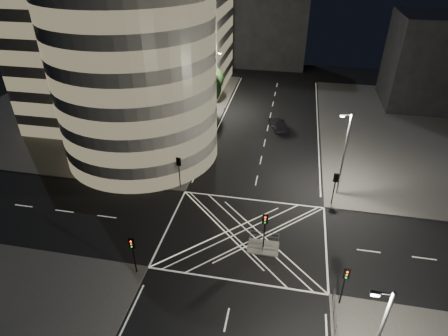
% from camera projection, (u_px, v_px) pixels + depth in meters
% --- Properties ---
extents(ground, '(120.00, 120.00, 0.00)m').
position_uv_depth(ground, '(245.00, 235.00, 37.79)').
color(ground, black).
rests_on(ground, ground).
extents(sidewalk_far_left, '(42.00, 42.00, 0.15)m').
position_uv_depth(sidewalk_far_left, '(102.00, 109.00, 64.88)').
color(sidewalk_far_left, '#484644').
rests_on(sidewalk_far_left, ground).
extents(central_island, '(3.00, 2.00, 0.15)m').
position_uv_depth(central_island, '(263.00, 247.00, 36.18)').
color(central_island, slate).
rests_on(central_island, ground).
extents(office_tower_curved, '(30.00, 29.00, 27.20)m').
position_uv_depth(office_tower_curved, '(114.00, 50.00, 50.00)').
color(office_tower_curved, gray).
rests_on(office_tower_curved, sidewalk_far_left).
extents(office_block_rear, '(24.00, 16.00, 22.00)m').
position_uv_depth(office_block_rear, '(163.00, 26.00, 70.35)').
color(office_block_rear, gray).
rests_on(office_block_rear, sidewalk_far_left).
extents(building_right_far, '(14.00, 12.00, 15.00)m').
position_uv_depth(building_right_far, '(433.00, 61.00, 62.81)').
color(building_right_far, black).
rests_on(building_right_far, sidewalk_far_right).
extents(building_far_end, '(18.00, 8.00, 18.00)m').
position_uv_depth(building_far_end, '(266.00, 24.00, 81.90)').
color(building_far_end, black).
rests_on(building_far_end, ground).
extents(tree_a, '(5.03, 5.03, 7.47)m').
position_uv_depth(tree_a, '(170.00, 143.00, 44.47)').
color(tree_a, black).
rests_on(tree_a, sidewalk_far_left).
extents(tree_b, '(4.31, 4.31, 7.11)m').
position_uv_depth(tree_b, '(184.00, 121.00, 49.43)').
color(tree_b, black).
rests_on(tree_b, sidewalk_far_left).
extents(tree_c, '(3.62, 3.62, 6.70)m').
position_uv_depth(tree_c, '(195.00, 104.00, 54.43)').
color(tree_c, black).
rests_on(tree_c, sidewalk_far_left).
extents(tree_d, '(5.35, 5.35, 8.23)m').
position_uv_depth(tree_d, '(205.00, 87.00, 59.13)').
color(tree_d, black).
rests_on(tree_d, sidewalk_far_left).
extents(tree_e, '(3.78, 3.78, 6.63)m').
position_uv_depth(tree_e, '(213.00, 79.00, 64.49)').
color(tree_e, black).
rests_on(tree_e, sidewalk_far_left).
extents(traffic_signal_fl, '(0.55, 0.22, 4.00)m').
position_uv_depth(traffic_signal_fl, '(179.00, 167.00, 43.32)').
color(traffic_signal_fl, black).
rests_on(traffic_signal_fl, sidewalk_far_left).
extents(traffic_signal_nl, '(0.55, 0.22, 4.00)m').
position_uv_depth(traffic_signal_nl, '(133.00, 249.00, 32.01)').
color(traffic_signal_nl, black).
rests_on(traffic_signal_nl, sidewalk_near_left).
extents(traffic_signal_fr, '(0.55, 0.22, 4.00)m').
position_uv_depth(traffic_signal_fr, '(335.00, 183.00, 40.48)').
color(traffic_signal_fr, black).
rests_on(traffic_signal_fr, sidewalk_far_right).
extents(traffic_signal_nr, '(0.55, 0.22, 4.00)m').
position_uv_depth(traffic_signal_nr, '(345.00, 280.00, 29.17)').
color(traffic_signal_nr, black).
rests_on(traffic_signal_nr, sidewalk_near_right).
extents(traffic_signal_island, '(0.55, 0.22, 4.00)m').
position_uv_depth(traffic_signal_island, '(265.00, 225.00, 34.68)').
color(traffic_signal_island, black).
rests_on(traffic_signal_island, central_island).
extents(street_lamp_left_near, '(1.25, 0.25, 10.00)m').
position_uv_depth(street_lamp_left_near, '(185.00, 127.00, 46.35)').
color(street_lamp_left_near, slate).
rests_on(street_lamp_left_near, sidewalk_far_left).
extents(street_lamp_left_far, '(1.25, 0.25, 10.00)m').
position_uv_depth(street_lamp_left_far, '(215.00, 80.00, 61.32)').
color(street_lamp_left_far, slate).
rests_on(street_lamp_left_far, sidewalk_far_left).
extents(street_lamp_right_far, '(1.25, 0.25, 10.00)m').
position_uv_depth(street_lamp_right_far, '(344.00, 153.00, 40.82)').
color(street_lamp_right_far, slate).
rests_on(street_lamp_right_far, sidewalk_far_right).
extents(railing_island_south, '(2.80, 0.06, 1.10)m').
position_uv_depth(railing_island_south, '(262.00, 249.00, 35.10)').
color(railing_island_south, slate).
rests_on(railing_island_south, central_island).
extents(railing_island_north, '(2.80, 0.06, 1.10)m').
position_uv_depth(railing_island_north, '(264.00, 236.00, 36.60)').
color(railing_island_north, slate).
rests_on(railing_island_north, central_island).
extents(sedan, '(3.16, 5.04, 1.57)m').
position_uv_depth(sedan, '(278.00, 124.00, 57.89)').
color(sedan, black).
rests_on(sedan, ground).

